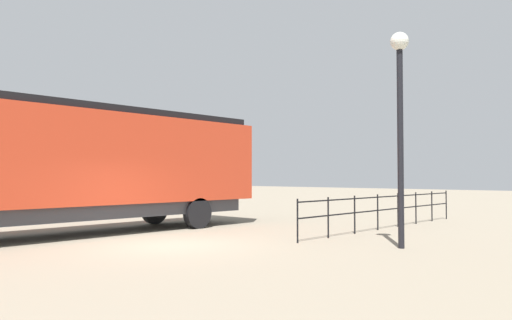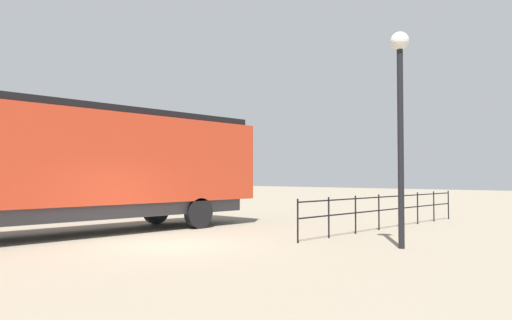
# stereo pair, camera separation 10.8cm
# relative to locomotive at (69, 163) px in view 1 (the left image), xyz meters

# --- Properties ---
(ground_plane) EXTENTS (120.00, 120.00, 0.00)m
(ground_plane) POSITION_rel_locomotive_xyz_m (3.96, 0.89, -2.32)
(ground_plane) COLOR gray
(locomotive) EXTENTS (2.92, 15.02, 4.14)m
(locomotive) POSITION_rel_locomotive_xyz_m (0.00, 0.00, 0.00)
(locomotive) COLOR red
(locomotive) RESTS_ON ground_plane
(lamp_post) EXTENTS (0.48, 0.48, 5.71)m
(lamp_post) POSITION_rel_locomotive_xyz_m (8.97, 4.66, 1.62)
(lamp_post) COLOR black
(lamp_post) RESTS_ON ground_plane
(platform_fence) EXTENTS (0.05, 10.68, 1.25)m
(platform_fence) POSITION_rel_locomotive_xyz_m (6.35, 8.92, -1.52)
(platform_fence) COLOR black
(platform_fence) RESTS_ON ground_plane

